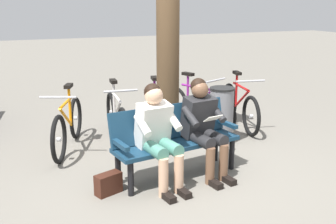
{
  "coord_description": "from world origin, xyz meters",
  "views": [
    {
      "loc": [
        2.02,
        4.34,
        2.1
      ],
      "look_at": [
        0.14,
        -0.18,
        0.75
      ],
      "focal_mm": 43.11,
      "sensor_mm": 36.0,
      "label": 1
    }
  ],
  "objects_px": {
    "person_companion": "(158,131)",
    "bench": "(174,136)",
    "tree_trunk": "(168,15)",
    "bicycle_silver": "(157,114)",
    "handbag": "(108,184)",
    "litter_bin": "(221,115)",
    "bicycle_orange": "(240,106)",
    "person_reading": "(203,123)",
    "bicycle_purple": "(117,119)",
    "bicycle_black": "(68,126)",
    "bicycle_red": "(196,107)"
  },
  "relations": [
    {
      "from": "litter_bin",
      "to": "bench",
      "type": "bearing_deg",
      "value": 35.23
    },
    {
      "from": "person_reading",
      "to": "person_companion",
      "type": "bearing_deg",
      "value": -0.05
    },
    {
      "from": "bench",
      "to": "bicycle_black",
      "type": "xyz_separation_m",
      "value": [
        1.07,
        -1.4,
        -0.15
      ]
    },
    {
      "from": "bicycle_purple",
      "to": "bicycle_black",
      "type": "bearing_deg",
      "value": -78.17
    },
    {
      "from": "handbag",
      "to": "litter_bin",
      "type": "bearing_deg",
      "value": -153.44
    },
    {
      "from": "litter_bin",
      "to": "bicycle_orange",
      "type": "height_order",
      "value": "bicycle_orange"
    },
    {
      "from": "bicycle_silver",
      "to": "bicycle_purple",
      "type": "relative_size",
      "value": 0.99
    },
    {
      "from": "tree_trunk",
      "to": "bicycle_silver",
      "type": "xyz_separation_m",
      "value": [
        -0.01,
        -0.48,
        -1.56
      ]
    },
    {
      "from": "person_reading",
      "to": "tree_trunk",
      "type": "xyz_separation_m",
      "value": [
        0.01,
        -1.11,
        1.26
      ]
    },
    {
      "from": "handbag",
      "to": "litter_bin",
      "type": "relative_size",
      "value": 0.35
    },
    {
      "from": "bench",
      "to": "bicycle_purple",
      "type": "height_order",
      "value": "bicycle_purple"
    },
    {
      "from": "tree_trunk",
      "to": "handbag",
      "type": "bearing_deg",
      "value": 44.5
    },
    {
      "from": "handbag",
      "to": "bicycle_orange",
      "type": "height_order",
      "value": "bicycle_orange"
    },
    {
      "from": "bicycle_black",
      "to": "bench",
      "type": "bearing_deg",
      "value": 59.99
    },
    {
      "from": "person_companion",
      "to": "bicycle_silver",
      "type": "relative_size",
      "value": 0.72
    },
    {
      "from": "person_reading",
      "to": "bicycle_red",
      "type": "distance_m",
      "value": 1.94
    },
    {
      "from": "bicycle_silver",
      "to": "bicycle_black",
      "type": "height_order",
      "value": "same"
    },
    {
      "from": "bicycle_orange",
      "to": "bicycle_red",
      "type": "height_order",
      "value": "same"
    },
    {
      "from": "handbag",
      "to": "tree_trunk",
      "type": "relative_size",
      "value": 0.08
    },
    {
      "from": "litter_bin",
      "to": "handbag",
      "type": "bearing_deg",
      "value": 26.56
    },
    {
      "from": "bicycle_purple",
      "to": "person_reading",
      "type": "bearing_deg",
      "value": 27.58
    },
    {
      "from": "litter_bin",
      "to": "bicycle_purple",
      "type": "bearing_deg",
      "value": -25.39
    },
    {
      "from": "litter_bin",
      "to": "person_reading",
      "type": "bearing_deg",
      "value": 49.09
    },
    {
      "from": "bicycle_orange",
      "to": "bicycle_black",
      "type": "height_order",
      "value": "same"
    },
    {
      "from": "handbag",
      "to": "bicycle_orange",
      "type": "distance_m",
      "value": 3.17
    },
    {
      "from": "tree_trunk",
      "to": "bicycle_black",
      "type": "distance_m",
      "value": 2.14
    },
    {
      "from": "handbag",
      "to": "bicycle_black",
      "type": "bearing_deg",
      "value": -83.91
    },
    {
      "from": "person_reading",
      "to": "bicycle_silver",
      "type": "bearing_deg",
      "value": -98.49
    },
    {
      "from": "person_companion",
      "to": "bench",
      "type": "bearing_deg",
      "value": -153.11
    },
    {
      "from": "person_companion",
      "to": "bicycle_orange",
      "type": "xyz_separation_m",
      "value": [
        -2.13,
        -1.6,
        -0.3
      ]
    },
    {
      "from": "litter_bin",
      "to": "person_companion",
      "type": "bearing_deg",
      "value": 35.25
    },
    {
      "from": "handbag",
      "to": "bicycle_purple",
      "type": "bearing_deg",
      "value": -108.84
    },
    {
      "from": "person_reading",
      "to": "bicycle_purple",
      "type": "distance_m",
      "value": 1.76
    },
    {
      "from": "bicycle_red",
      "to": "bench",
      "type": "bearing_deg",
      "value": -57.0
    },
    {
      "from": "person_companion",
      "to": "tree_trunk",
      "type": "bearing_deg",
      "value": -126.02
    },
    {
      "from": "tree_trunk",
      "to": "litter_bin",
      "type": "relative_size",
      "value": 4.46
    },
    {
      "from": "person_companion",
      "to": "bicycle_purple",
      "type": "relative_size",
      "value": 0.72
    },
    {
      "from": "person_reading",
      "to": "tree_trunk",
      "type": "bearing_deg",
      "value": -98.16
    },
    {
      "from": "bicycle_purple",
      "to": "bicycle_black",
      "type": "relative_size",
      "value": 1.07
    },
    {
      "from": "tree_trunk",
      "to": "litter_bin",
      "type": "height_order",
      "value": "tree_trunk"
    },
    {
      "from": "bench",
      "to": "bicycle_silver",
      "type": "bearing_deg",
      "value": -111.41
    },
    {
      "from": "bicycle_silver",
      "to": "bicycle_purple",
      "type": "height_order",
      "value": "same"
    },
    {
      "from": "person_reading",
      "to": "bicycle_purple",
      "type": "xyz_separation_m",
      "value": [
        0.65,
        -1.6,
        -0.31
      ]
    },
    {
      "from": "tree_trunk",
      "to": "bicycle_orange",
      "type": "distance_m",
      "value": 2.2
    },
    {
      "from": "person_reading",
      "to": "bicycle_black",
      "type": "bearing_deg",
      "value": -55.57
    },
    {
      "from": "handbag",
      "to": "bicycle_orange",
      "type": "bearing_deg",
      "value": -149.5
    },
    {
      "from": "person_reading",
      "to": "bicycle_black",
      "type": "xyz_separation_m",
      "value": [
        1.41,
        -1.51,
        -0.31
      ]
    },
    {
      "from": "tree_trunk",
      "to": "person_reading",
      "type": "bearing_deg",
      "value": 90.29
    },
    {
      "from": "person_companion",
      "to": "tree_trunk",
      "type": "relative_size",
      "value": 0.31
    },
    {
      "from": "bench",
      "to": "litter_bin",
      "type": "distance_m",
      "value": 1.38
    }
  ]
}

